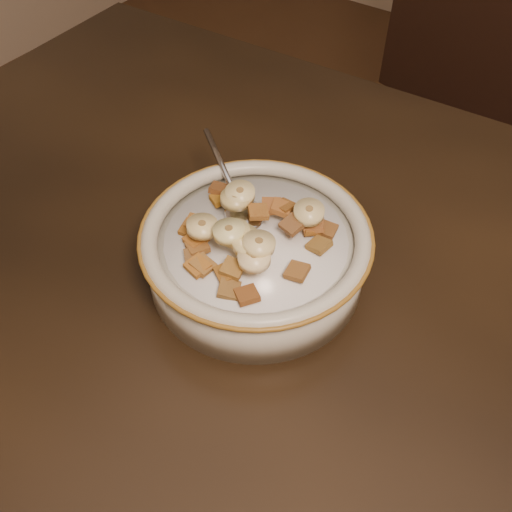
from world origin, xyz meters
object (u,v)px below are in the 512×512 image
Objects in this scene: cereal_bowl at (256,258)px; chair at (418,149)px; spoon at (244,214)px; table at (345,350)px.

chair is at bearing 94.04° from cereal_bowl.
chair reaches higher than spoon.
spoon is (0.02, -0.66, 0.34)m from chair.
spoon is (-0.15, 0.04, 0.08)m from table.
chair is (-0.17, 0.70, -0.26)m from table.
table is at bearing -58.40° from chair.
table is 1.48× the size of chair.
cereal_bowl is 0.05m from spoon.
table is 0.18m from spoon.
table is 25.71× the size of spoon.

